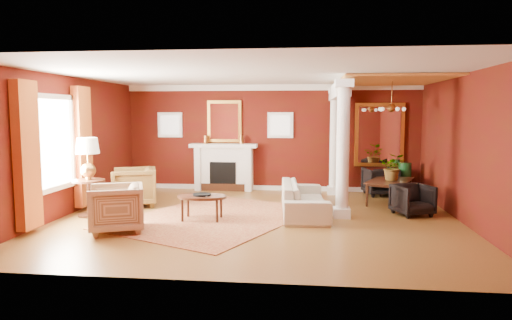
# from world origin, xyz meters

# --- Properties ---
(ground) EXTENTS (8.00, 8.00, 0.00)m
(ground) POSITION_xyz_m (0.00, 0.00, 0.00)
(ground) COLOR brown
(ground) RESTS_ON ground
(room_shell) EXTENTS (8.04, 7.04, 2.92)m
(room_shell) POSITION_xyz_m (0.00, 0.00, 2.02)
(room_shell) COLOR #510B0B
(room_shell) RESTS_ON ground
(fireplace) EXTENTS (1.85, 0.42, 1.29)m
(fireplace) POSITION_xyz_m (-1.30, 3.32, 0.65)
(fireplace) COLOR white
(fireplace) RESTS_ON ground
(overmantel_mirror) EXTENTS (0.95, 0.07, 1.15)m
(overmantel_mirror) POSITION_xyz_m (-1.30, 3.45, 1.90)
(overmantel_mirror) COLOR gold
(overmantel_mirror) RESTS_ON fireplace
(flank_window_left) EXTENTS (0.70, 0.07, 0.70)m
(flank_window_left) POSITION_xyz_m (-2.85, 3.46, 1.80)
(flank_window_left) COLOR white
(flank_window_left) RESTS_ON room_shell
(flank_window_right) EXTENTS (0.70, 0.07, 0.70)m
(flank_window_right) POSITION_xyz_m (0.25, 3.46, 1.80)
(flank_window_right) COLOR white
(flank_window_right) RESTS_ON room_shell
(left_window) EXTENTS (0.21, 2.55, 2.60)m
(left_window) POSITION_xyz_m (-3.89, -0.60, 1.42)
(left_window) COLOR white
(left_window) RESTS_ON room_shell
(column_front) EXTENTS (0.36, 0.36, 2.80)m
(column_front) POSITION_xyz_m (1.70, 0.30, 1.43)
(column_front) COLOR white
(column_front) RESTS_ON ground
(column_back) EXTENTS (0.36, 0.36, 2.80)m
(column_back) POSITION_xyz_m (1.70, 3.00, 1.43)
(column_back) COLOR white
(column_back) RESTS_ON ground
(header_beam) EXTENTS (0.30, 3.20, 0.32)m
(header_beam) POSITION_xyz_m (1.70, 1.90, 2.62)
(header_beam) COLOR white
(header_beam) RESTS_ON column_front
(amber_ceiling) EXTENTS (2.30, 3.40, 0.04)m
(amber_ceiling) POSITION_xyz_m (2.85, 1.75, 2.87)
(amber_ceiling) COLOR gold
(amber_ceiling) RESTS_ON room_shell
(dining_mirror) EXTENTS (1.30, 0.07, 1.70)m
(dining_mirror) POSITION_xyz_m (2.90, 3.45, 1.55)
(dining_mirror) COLOR gold
(dining_mirror) RESTS_ON room_shell
(chandelier) EXTENTS (0.60, 0.62, 0.75)m
(chandelier) POSITION_xyz_m (2.90, 1.80, 2.25)
(chandelier) COLOR #AD7736
(chandelier) RESTS_ON room_shell
(crown_trim) EXTENTS (8.00, 0.08, 0.16)m
(crown_trim) POSITION_xyz_m (0.00, 3.46, 2.82)
(crown_trim) COLOR white
(crown_trim) RESTS_ON room_shell
(base_trim) EXTENTS (8.00, 0.08, 0.12)m
(base_trim) POSITION_xyz_m (0.00, 3.46, 0.06)
(base_trim) COLOR white
(base_trim) RESTS_ON ground
(rug) EXTENTS (4.43, 4.92, 0.02)m
(rug) POSITION_xyz_m (-0.89, -0.03, 0.01)
(rug) COLOR maroon
(rug) RESTS_ON ground
(sofa) EXTENTS (0.84, 2.36, 0.91)m
(sofa) POSITION_xyz_m (0.93, 0.50, 0.45)
(sofa) COLOR beige
(sofa) RESTS_ON ground
(armchair_leopard) EXTENTS (1.15, 1.19, 0.98)m
(armchair_leopard) POSITION_xyz_m (-2.96, 0.96, 0.49)
(armchair_leopard) COLOR black
(armchair_leopard) RESTS_ON ground
(armchair_stripe) EXTENTS (1.13, 1.17, 0.94)m
(armchair_stripe) POSITION_xyz_m (-2.42, -1.28, 0.47)
(armchair_stripe) COLOR tan
(armchair_stripe) RESTS_ON ground
(coffee_table) EXTENTS (0.99, 0.99, 0.50)m
(coffee_table) POSITION_xyz_m (-1.09, -0.25, 0.45)
(coffee_table) COLOR black
(coffee_table) RESTS_ON ground
(coffee_book) EXTENTS (0.15, 0.04, 0.20)m
(coffee_book) POSITION_xyz_m (-1.08, -0.28, 0.60)
(coffee_book) COLOR black
(coffee_book) RESTS_ON coffee_table
(side_table) EXTENTS (0.65, 0.65, 1.63)m
(side_table) POSITION_xyz_m (-3.50, -0.14, 1.11)
(side_table) COLOR black
(side_table) RESTS_ON ground
(dining_table) EXTENTS (1.08, 1.64, 0.86)m
(dining_table) POSITION_xyz_m (2.97, 1.97, 0.43)
(dining_table) COLOR black
(dining_table) RESTS_ON ground
(dining_chair_near) EXTENTS (0.89, 0.86, 0.72)m
(dining_chair_near) POSITION_xyz_m (3.18, 0.66, 0.36)
(dining_chair_near) COLOR black
(dining_chair_near) RESTS_ON ground
(dining_chair_far) EXTENTS (0.90, 0.86, 0.79)m
(dining_chair_far) POSITION_xyz_m (2.88, 2.99, 0.40)
(dining_chair_far) COLOR black
(dining_chair_far) RESTS_ON ground
(green_urn) EXTENTS (0.36, 0.36, 0.87)m
(green_urn) POSITION_xyz_m (3.50, 3.00, 0.34)
(green_urn) COLOR #15441B
(green_urn) RESTS_ON ground
(potted_plant) EXTENTS (0.73, 0.77, 0.50)m
(potted_plant) POSITION_xyz_m (3.00, 1.94, 1.11)
(potted_plant) COLOR #26591E
(potted_plant) RESTS_ON dining_table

